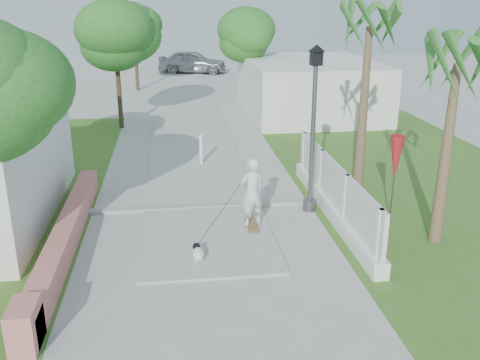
{
  "coord_description": "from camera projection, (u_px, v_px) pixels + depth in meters",
  "views": [
    {
      "loc": [
        -0.73,
        -7.76,
        5.59
      ],
      "look_at": [
        0.92,
        5.09,
        1.1
      ],
      "focal_mm": 40.0,
      "sensor_mm": 36.0,
      "label": 1
    }
  ],
  "objects": [
    {
      "name": "pink_wall",
      "position": [
        63.0,
        243.0,
        12.02
      ],
      "size": [
        0.45,
        8.2,
        0.8
      ],
      "color": "#BE6B61",
      "rests_on": "ground"
    },
    {
      "name": "curb",
      "position": [
        203.0,
        207.0,
        14.79
      ],
      "size": [
        6.5,
        0.25,
        0.1
      ],
      "primitive_type": "cube",
      "color": "#999993",
      "rests_on": "ground"
    },
    {
      "name": "tree_left_mid",
      "position": [
        4.0,
        72.0,
        15.33
      ],
      "size": [
        3.2,
        3.2,
        4.85
      ],
      "color": "#4C3826",
      "rests_on": "ground"
    },
    {
      "name": "dog",
      "position": [
        198.0,
        253.0,
        11.77
      ],
      "size": [
        0.32,
        0.58,
        0.4
      ],
      "rotation": [
        0.0,
        0.0,
        0.14
      ],
      "color": "white",
      "rests_on": "ground"
    },
    {
      "name": "bollard",
      "position": [
        201.0,
        149.0,
        18.39
      ],
      "size": [
        0.14,
        0.14,
        1.09
      ],
      "color": "white",
      "rests_on": "ground"
    },
    {
      "name": "parked_car",
      "position": [
        192.0,
        62.0,
        40.11
      ],
      "size": [
        5.32,
        2.87,
        1.72
      ],
      "primitive_type": "imported",
      "rotation": [
        0.0,
        0.0,
        1.4
      ],
      "color": "#ABADB3",
      "rests_on": "ground"
    },
    {
      "name": "tree_path_far",
      "position": [
        134.0,
        26.0,
        31.95
      ],
      "size": [
        3.2,
        3.2,
        5.17
      ],
      "color": "#4C3826",
      "rests_on": "ground"
    },
    {
      "name": "tree_path_left",
      "position": [
        116.0,
        39.0,
        22.56
      ],
      "size": [
        3.4,
        3.4,
        5.23
      ],
      "color": "#4C3826",
      "rests_on": "ground"
    },
    {
      "name": "lattice_fence",
      "position": [
        333.0,
        197.0,
        14.11
      ],
      "size": [
        0.35,
        7.0,
        1.5
      ],
      "color": "white",
      "rests_on": "ground"
    },
    {
      "name": "street_lamp",
      "position": [
        313.0,
        124.0,
        13.9
      ],
      "size": [
        0.44,
        0.44,
        4.44
      ],
      "color": "#59595E",
      "rests_on": "ground"
    },
    {
      "name": "patio_umbrella",
      "position": [
        396.0,
        159.0,
        13.43
      ],
      "size": [
        0.36,
        0.36,
        2.3
      ],
      "color": "#59595E",
      "rests_on": "ground"
    },
    {
      "name": "skateboarder",
      "position": [
        228.0,
        208.0,
        12.69
      ],
      "size": [
        1.81,
        1.93,
        1.85
      ],
      "rotation": [
        0.0,
        0.0,
        3.47
      ],
      "color": "#94643B",
      "rests_on": "ground"
    },
    {
      "name": "building_right",
      "position": [
        309.0,
        87.0,
        26.35
      ],
      "size": [
        6.0,
        8.0,
        2.6
      ],
      "primitive_type": "cube",
      "color": "silver",
      "rests_on": "ground"
    },
    {
      "name": "grass_right",
      "position": [
        412.0,
        175.0,
        17.53
      ],
      "size": [
        8.0,
        20.0,
        0.01
      ],
      "primitive_type": "cube",
      "color": "#3A6A21",
      "rests_on": "ground"
    },
    {
      "name": "path_strip",
      "position": [
        186.0,
        108.0,
        27.92
      ],
      "size": [
        3.2,
        36.0,
        0.06
      ],
      "primitive_type": "cube",
      "color": "#B7B7B2",
      "rests_on": "ground"
    },
    {
      "name": "tree_path_right",
      "position": [
        247.0,
        39.0,
        27.16
      ],
      "size": [
        3.0,
        3.0,
        4.79
      ],
      "color": "#4C3826",
      "rests_on": "ground"
    },
    {
      "name": "palm_near",
      "position": [
        456.0,
        75.0,
        11.54
      ],
      "size": [
        1.8,
        1.8,
        4.7
      ],
      "color": "brown",
      "rests_on": "ground"
    },
    {
      "name": "palm_far",
      "position": [
        369.0,
        39.0,
        14.36
      ],
      "size": [
        1.8,
        1.8,
        5.3
      ],
      "color": "brown",
      "rests_on": "ground"
    },
    {
      "name": "ground",
      "position": [
        224.0,
        339.0,
        9.19
      ],
      "size": [
        90.0,
        90.0,
        0.0
      ],
      "primitive_type": "plane",
      "color": "#B7B7B2",
      "rests_on": "ground"
    }
  ]
}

